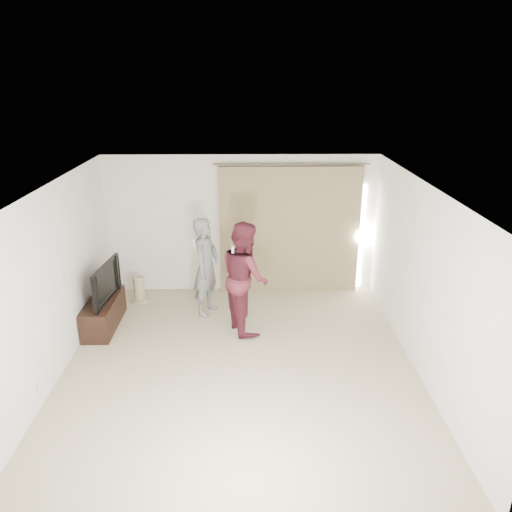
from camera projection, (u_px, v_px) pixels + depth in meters
The scene contains 10 objects.
floor at pixel (240, 366), 7.16m from camera, with size 5.50×5.50×0.00m, color #BCAE8D.
wall_back at pixel (241, 225), 9.29m from camera, with size 5.00×0.04×2.60m, color white.
wall_left at pixel (52, 285), 6.67m from camera, with size 0.04×5.50×2.60m.
ceiling at pixel (238, 189), 6.26m from camera, with size 5.00×5.50×0.01m, color white.
curtain at pixel (290, 231), 9.27m from camera, with size 2.80×0.11×2.46m.
tv_console at pixel (104, 313), 8.22m from camera, with size 0.43×1.26×0.48m, color black.
tv at pixel (100, 282), 8.03m from camera, with size 1.08×0.14×0.62m, color black.
scratching_post at pixel (139, 291), 9.16m from camera, with size 0.35×0.35×0.47m.
person_man at pixel (206, 267), 8.50m from camera, with size 0.60×0.73×1.71m.
person_woman at pixel (245, 277), 7.93m from camera, with size 0.96×1.07×1.82m.
Camera 1 is at (0.13, -6.17, 3.98)m, focal length 35.00 mm.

